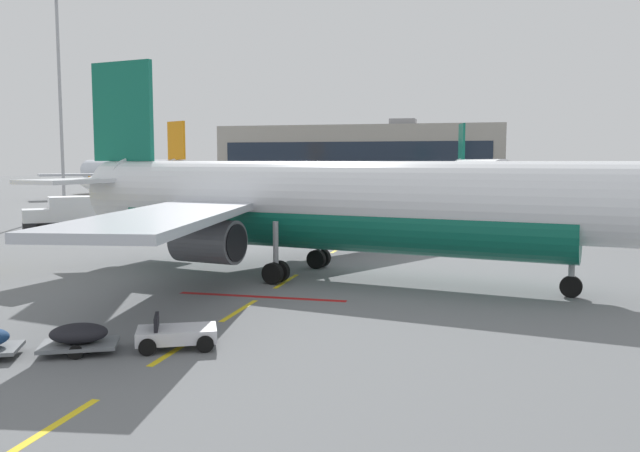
% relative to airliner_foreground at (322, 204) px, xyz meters
% --- Properties ---
extents(apron_paint_markings, '(8.00, 97.94, 0.01)m').
position_rel_airliner_foreground_xyz_m(apron_paint_markings, '(-1.52, 10.87, -3.95)').
color(apron_paint_markings, yellow).
rests_on(apron_paint_markings, ground).
extents(airliner_foreground, '(34.68, 34.00, 12.20)m').
position_rel_airliner_foreground_xyz_m(airliner_foreground, '(0.00, 0.00, 0.00)').
color(airliner_foreground, white).
rests_on(airliner_foreground, ground).
extents(airliner_mid_left, '(33.98, 32.00, 12.64)m').
position_rel_airliner_foreground_xyz_m(airliner_mid_left, '(-52.21, 71.38, 0.14)').
color(airliner_mid_left, silver).
rests_on(airliner_mid_left, ground).
extents(airliner_far_center, '(35.35, 36.10, 12.71)m').
position_rel_airliner_foreground_xyz_m(airliner_far_center, '(7.75, 69.82, 0.17)').
color(airliner_far_center, white).
rests_on(airliner_far_center, ground).
extents(ground_power_truck, '(6.91, 6.33, 3.14)m').
position_rel_airliner_foreground_xyz_m(ground_power_truck, '(-26.34, 15.63, -2.30)').
color(ground_power_truck, black).
rests_on(ground_power_truck, ground).
extents(baggage_train, '(11.13, 6.23, 1.14)m').
position_rel_airliner_foreground_xyz_m(baggage_train, '(-5.73, -15.96, -3.42)').
color(baggage_train, silver).
rests_on(baggage_train, ground).
extents(apron_light_mast_near, '(1.80, 1.80, 25.40)m').
position_rel_airliner_foreground_xyz_m(apron_light_mast_near, '(-38.96, 32.71, 11.81)').
color(apron_light_mast_near, slate).
rests_on(apron_light_mast_near, ground).
extents(terminal_satellite, '(66.29, 18.90, 16.04)m').
position_rel_airliner_foreground_xyz_m(terminal_satellite, '(-19.61, 120.71, 3.29)').
color(terminal_satellite, '#9E998E').
rests_on(terminal_satellite, ground).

